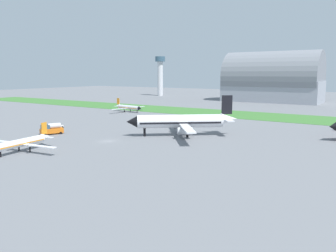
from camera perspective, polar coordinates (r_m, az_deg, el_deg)
The scene contains 9 objects.
ground_plane at distance 92.25m, azimuth -10.13°, elevation -2.52°, with size 600.00×600.00×0.00m, color slate.
grass_taxiway_strip at distance 155.59m, azimuth 9.31°, elevation 2.10°, with size 360.00×28.00×0.08m, color #3D7533.
airplane_taxiing_turboprop at distance 160.71m, azimuth -6.70°, elevation 3.16°, with size 17.68×20.58×6.18m.
airplane_midfield_jet at distance 98.19m, azimuth 2.42°, elevation 0.78°, with size 27.79×27.29×11.67m.
airplane_foreground_turboprop at distance 85.14m, azimuth -23.33°, elevation -2.56°, with size 19.89×17.07×5.97m.
baggage_cart_near_gate at distance 117.92m, azimuth -17.74°, elevation -0.07°, with size 2.84×2.95×0.90m.
fuel_truck_midfield at distance 106.55m, azimuth -19.02°, elevation -0.49°, with size 4.92×6.91×3.29m.
hangar_distant at distance 228.97m, azimuth 17.13°, elevation 7.32°, with size 59.44×31.56×31.98m.
control_tower at distance 278.35m, azimuth -1.32°, elevation 9.00°, with size 8.00×8.00×31.51m.
Camera 1 is at (62.19, -65.75, 17.88)m, focal length 36.27 mm.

